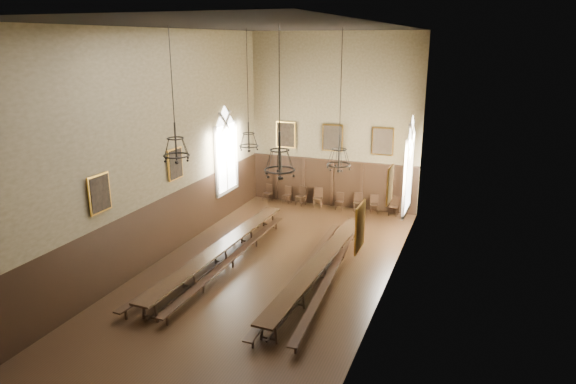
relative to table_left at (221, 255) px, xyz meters
The scene contains 34 objects.
floor 1.99m from the table_left, ahead, with size 9.00×18.00×0.02m, color black.
ceiling 8.83m from the table_left, ahead, with size 9.00×18.00×0.02m, color black.
wall_back 9.97m from the table_left, 77.63° to the left, with size 9.00×0.02×9.00m, color #81714F.
wall_front 10.21m from the table_left, 77.99° to the right, with size 9.00×0.02×9.00m, color #81714F.
wall_left 4.84m from the table_left, behind, with size 0.02×18.00×9.00m, color #81714F.
wall_right 7.65m from the table_left, ahead, with size 0.02×18.00×9.00m, color #81714F.
wainscot_panelling 2.13m from the table_left, ahead, with size 9.00×18.00×2.50m, color black, non-canonical shape.
table_left is the anchor object (origin of this frame).
table_right 4.05m from the table_left, ahead, with size 1.00×9.91×0.77m.
bench_left_outer 0.66m from the table_left, 156.99° to the right, with size 0.85×9.94×0.45m.
bench_left_inner 0.58m from the table_left, 10.64° to the right, with size 0.34×9.86×0.44m.
bench_right_inner 3.47m from the table_left, ahead, with size 0.58×10.00×0.45m.
bench_right_outer 4.53m from the table_left, ahead, with size 0.95×9.74×0.44m.
chair_0 8.50m from the table_left, 100.73° to the left, with size 0.51×0.51×0.94m.
chair_1 8.40m from the table_left, 93.05° to the left, with size 0.45×0.45×0.91m.
chair_2 8.36m from the table_left, 87.50° to the left, with size 0.58×0.58×1.02m.
chair_3 8.46m from the table_left, 80.92° to the left, with size 0.53×0.53×1.03m.
chair_4 8.74m from the table_left, 73.30° to the left, with size 0.42×0.42×0.88m.
chair_5 9.15m from the table_left, 67.73° to the left, with size 0.48×0.48×0.95m.
chair_6 9.48m from the table_left, 62.64° to the left, with size 0.53×0.53×0.95m.
chair_7 9.95m from the table_left, 57.50° to the left, with size 0.46×0.46×0.99m.
chandelier_back_left 5.03m from the table_left, 90.06° to the left, with size 0.82×0.82×4.88m.
chandelier_back_right 6.04m from the table_left, 29.98° to the left, with size 0.94×0.94×5.27m.
chandelier_front_left 5.36m from the table_left, 94.22° to the right, with size 0.89×0.89×4.25m.
chandelier_front_right 6.50m from the table_left, 36.74° to the right, with size 0.94×0.94×4.34m.
portrait_back_0 9.37m from the table_left, 94.28° to the left, with size 1.10×0.12×1.40m.
portrait_back_1 9.55m from the table_left, 77.45° to the left, with size 1.10×0.12×1.40m.
portrait_back_2 10.39m from the table_left, 62.53° to the left, with size 1.10×0.12×1.40m.
portrait_left_0 4.19m from the table_left, 160.50° to the left, with size 0.12×1.00×1.30m.
portrait_left_1 5.48m from the table_left, 123.79° to the right, with size 0.12×1.00×1.30m.
portrait_right_0 7.19m from the table_left, ahead, with size 0.12×1.00×1.30m.
portrait_right_1 8.01m from the table_left, 29.90° to the right, with size 0.12×1.00×1.30m.
window_right 8.86m from the table_left, 40.06° to the left, with size 0.20×2.20×4.60m, color white, non-canonical shape.
window_left 6.63m from the table_left, 114.86° to the left, with size 0.20×2.20×4.60m, color white, non-canonical shape.
Camera 1 is at (7.24, -16.38, 8.57)m, focal length 32.00 mm.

